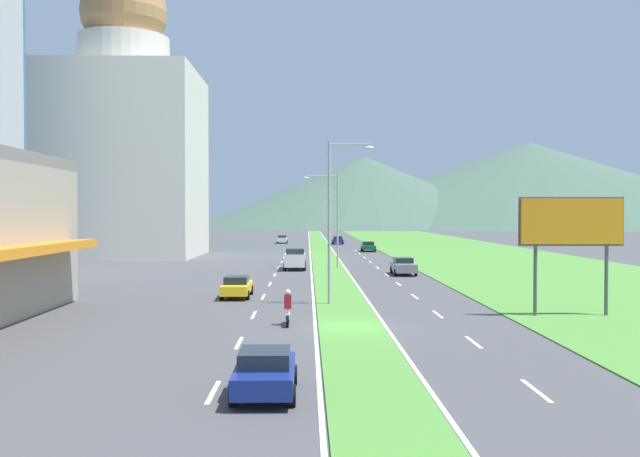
{
  "coord_description": "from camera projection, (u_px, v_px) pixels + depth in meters",
  "views": [
    {
      "loc": [
        -2.14,
        -33.28,
        5.62
      ],
      "look_at": [
        -0.93,
        31.83,
        4.16
      ],
      "focal_mm": 38.48,
      "sensor_mm": 36.0,
      "label": 1
    }
  ],
  "objects": [
    {
      "name": "lane_dash_left_8",
      "position": [
        282.0,
        262.0,
        78.52
      ],
      "size": [
        0.16,
        2.8,
        0.01
      ],
      "primitive_type": "cube",
      "color": "silver",
      "rests_on": "ground_plane"
    },
    {
      "name": "car_5",
      "position": [
        237.0,
        286.0,
        45.72
      ],
      "size": [
        1.91,
        4.7,
        1.43
      ],
      "rotation": [
        0.0,
        0.0,
        1.57
      ],
      "color": "yellow",
      "rests_on": "ground_plane"
    },
    {
      "name": "billboard_roadside",
      "position": [
        572.0,
        226.0,
        37.13
      ],
      "size": [
        5.77,
        0.28,
        6.51
      ],
      "color": "#4C4C51",
      "rests_on": "ground_plane"
    },
    {
      "name": "edge_line_median_left",
      "position": [
        310.0,
        254.0,
        93.37
      ],
      "size": [
        0.16,
        240.0,
        0.01
      ],
      "primitive_type": "cube",
      "color": "silver",
      "rests_on": "ground_plane"
    },
    {
      "name": "grass_median",
      "position": [
        323.0,
        254.0,
        93.4
      ],
      "size": [
        3.2,
        240.0,
        0.06
      ],
      "primitive_type": "cube",
      "color": "#477F33",
      "rests_on": "ground_plane"
    },
    {
      "name": "lane_dash_left_2",
      "position": [
        239.0,
        343.0,
        29.64
      ],
      "size": [
        0.16,
        2.8,
        0.01
      ],
      "primitive_type": "cube",
      "color": "silver",
      "rests_on": "ground_plane"
    },
    {
      "name": "lane_dash_right_11",
      "position": [
        355.0,
        250.0,
        103.15
      ],
      "size": [
        0.16,
        2.8,
        0.01
      ],
      "primitive_type": "cube",
      "color": "silver",
      "rests_on": "ground_plane"
    },
    {
      "name": "lane_dash_right_3",
      "position": [
        438.0,
        314.0,
        37.97
      ],
      "size": [
        0.16,
        2.8,
        0.01
      ],
      "primitive_type": "cube",
      "color": "silver",
      "rests_on": "ground_plane"
    },
    {
      "name": "midrise_colored",
      "position": [
        126.0,
        161.0,
        108.94
      ],
      "size": [
        16.01,
        16.01,
        28.0
      ],
      "primitive_type": "cube",
      "color": "teal",
      "rests_on": "ground_plane"
    },
    {
      "name": "lane_dash_left_7",
      "position": [
        279.0,
        268.0,
        70.37
      ],
      "size": [
        0.16,
        2.8,
        0.01
      ],
      "primitive_type": "cube",
      "color": "silver",
      "rests_on": "ground_plane"
    },
    {
      "name": "domed_building",
      "position": [
        125.0,
        139.0,
        88.94
      ],
      "size": [
        19.01,
        19.01,
        37.12
      ],
      "color": "beige",
      "rests_on": "ground_plane"
    },
    {
      "name": "lane_dash_left_1",
      "position": [
        213.0,
        392.0,
        21.49
      ],
      "size": [
        0.16,
        2.8,
        0.01
      ],
      "primitive_type": "cube",
      "color": "silver",
      "rests_on": "ground_plane"
    },
    {
      "name": "hill_far_center",
      "position": [
        364.0,
        191.0,
        295.85
      ],
      "size": [
        143.42,
        143.42,
        30.04
      ],
      "primitive_type": "cone",
      "color": "#3D5647",
      "rests_on": "ground_plane"
    },
    {
      "name": "lane_dash_right_2",
      "position": [
        473.0,
        342.0,
        29.83
      ],
      "size": [
        0.16,
        2.8,
        0.01
      ],
      "primitive_type": "cube",
      "color": "silver",
      "rests_on": "ground_plane"
    },
    {
      "name": "grass_verge_right",
      "position": [
        473.0,
        254.0,
        93.79
      ],
      "size": [
        24.0,
        240.0,
        0.06
      ],
      "primitive_type": "cube",
      "color": "#477F33",
      "rests_on": "ground_plane"
    },
    {
      "name": "edge_line_median_right",
      "position": [
        336.0,
        254.0,
        93.44
      ],
      "size": [
        0.16,
        240.0,
        0.01
      ],
      "primitive_type": "cube",
      "color": "silver",
      "rests_on": "ground_plane"
    },
    {
      "name": "lane_dash_right_10",
      "position": [
        359.0,
        254.0,
        95.0
      ],
      "size": [
        0.16,
        2.8,
        0.01
      ],
      "primitive_type": "cube",
      "color": "silver",
      "rests_on": "ground_plane"
    },
    {
      "name": "ground_plane",
      "position": [
        351.0,
        328.0,
        33.43
      ],
      "size": [
        600.0,
        600.0,
        0.0
      ],
      "primitive_type": "plane",
      "color": "#424244"
    },
    {
      "name": "car_2",
      "position": [
        265.0,
        372.0,
        21.12
      ],
      "size": [
        1.94,
        4.05,
        1.43
      ],
      "rotation": [
        0.0,
        0.0,
        1.57
      ],
      "color": "navy",
      "rests_on": "ground_plane"
    },
    {
      "name": "pickup_truck_0",
      "position": [
        295.0,
        259.0,
        68.64
      ],
      "size": [
        2.18,
        5.4,
        2.0
      ],
      "rotation": [
        0.0,
        0.0,
        1.57
      ],
      "color": "silver",
      "rests_on": "ground_plane"
    },
    {
      "name": "lane_dash_right_8",
      "position": [
        370.0,
        262.0,
        78.71
      ],
      "size": [
        0.16,
        2.8,
        0.01
      ],
      "primitive_type": "cube",
      "color": "silver",
      "rests_on": "ground_plane"
    },
    {
      "name": "street_lamp_mid",
      "position": [
        334.0,
        214.0,
        69.19
      ],
      "size": [
        3.53,
        0.28,
        9.54
      ],
      "color": "#99999E",
      "rests_on": "ground_plane"
    },
    {
      "name": "lane_dash_left_5",
      "position": [
        270.0,
        284.0,
        54.08
      ],
      "size": [
        0.16,
        2.8,
        0.01
      ],
      "primitive_type": "cube",
      "color": "silver",
      "rests_on": "ground_plane"
    },
    {
      "name": "lane_dash_left_10",
      "position": [
        286.0,
        254.0,
        94.81
      ],
      "size": [
        0.16,
        2.8,
        0.01
      ],
      "primitive_type": "cube",
      "color": "silver",
      "rests_on": "ground_plane"
    },
    {
      "name": "street_lamp_near",
      "position": [
        334.0,
        212.0,
        41.95
      ],
      "size": [
        2.82,
        0.32,
        9.97
      ],
      "color": "#99999E",
      "rests_on": "ground_plane"
    },
    {
      "name": "lane_dash_right_9",
      "position": [
        364.0,
        257.0,
        86.86
      ],
      "size": [
        0.16,
        2.8,
        0.01
      ],
      "primitive_type": "cube",
      "color": "silver",
      "rests_on": "ground_plane"
    },
    {
      "name": "lane_dash_left_11",
      "position": [
        288.0,
        250.0,
        102.96
      ],
      "size": [
        0.16,
        2.8,
        0.01
      ],
      "primitive_type": "cube",
      "color": "silver",
      "rests_on": "ground_plane"
    },
    {
      "name": "hill_far_left",
      "position": [
        54.0,
        190.0,
        284.94
      ],
      "size": [
        134.3,
        134.3,
        30.45
      ],
      "primitive_type": "cone",
      "color": "#47664C",
      "rests_on": "ground_plane"
    },
    {
      "name": "car_4",
      "position": [
        368.0,
        246.0,
        100.45
      ],
      "size": [
        1.99,
        4.48,
        1.45
      ],
      "rotation": [
        0.0,
        0.0,
        -1.57
      ],
      "color": "#0C5128",
      "rests_on": "ground_plane"
    },
    {
      "name": "car_1",
      "position": [
        403.0,
        266.0,
        62.47
      ],
      "size": [
        2.04,
        4.62,
        1.56
      ],
      "rotation": [
        0.0,
        0.0,
        -1.57
      ],
      "color": "slate",
      "rests_on": "ground_plane"
    },
    {
      "name": "lane_dash_right_7",
      "position": [
        378.0,
        268.0,
        70.56
      ],
      "size": [
        0.16,
        2.8,
        0.01
      ],
      "primitive_type": "cube",
      "color": "silver",
      "rests_on": "ground_plane"
    },
    {
      "name": "lane_dash_left_3",
      "position": [
        254.0,
        315.0,
        37.78
      ],
      "size": [
        0.16,
        2.8,
        0.01
      ],
      "primitive_type": "cube",
      "color": "silver",
      "rests_on": "ground_plane"
    },
    {
      "name": "lane_dash_left_9",
      "position": [
        284.0,
        258.0,
        86.67
      ],
      "size": [
        0.16,
        2.8,
        0.01
      ],
      "primitive_type": "cube",
      "color": "silver",
      "rests_on": "ground_plane"
    },
    {
      "name": "hill_far_right",
      "position": [
        529.0,
        184.0,
        314.47
      ],
      "size": [
        214.26,
        214.26,
        38.13
      ],
      "primitive_type": "cone",
      "color": "#3D5647",
      "rests_on": "ground_plane"
    },
    {
      "name": "lane_dash_right_5",
      "position": [
        399.0,
        284.0,
        54.27
      ],
      "size": [
        0.16,
        2.8,
        0.01
      ],
      "primitive_type": "cube",
      "color": "silver",
      "rests_on": "ground_plane"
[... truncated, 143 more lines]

